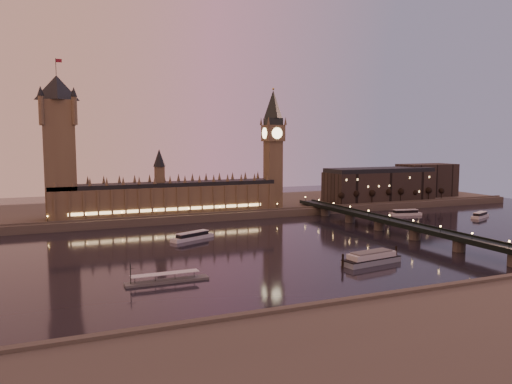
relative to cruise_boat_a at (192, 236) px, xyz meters
The scene contains 20 objects.
ground 57.10m from the cruise_boat_a, 41.50° to the right, with size 700.00×700.00×0.00m, color black.
far_embankment 146.53m from the cruise_boat_a, 60.24° to the left, with size 560.00×130.00×6.00m, color #423D35.
palace_of_westminster 85.48m from the cruise_boat_a, 88.20° to the left, with size 180.00×26.62×52.00m.
victoria_tower 130.12m from the cruise_boat_a, 132.88° to the left, with size 31.68×31.68×118.00m.
big_ben 141.72m from the cruise_boat_a, 40.70° to the left, with size 17.68×17.68×104.00m.
westminster_bridge 139.60m from the cruise_boat_a, 15.72° to the right, with size 13.20×260.00×15.30m.
city_block 256.05m from the cruise_boat_a, 21.40° to the left, with size 155.00×45.00×34.00m.
bare_tree_0 175.48m from the cruise_boat_a, 24.00° to the left, with size 5.50×5.50×11.18m.
bare_tree_1 191.05m from the cruise_boat_a, 21.93° to the left, with size 5.50×5.50×11.18m.
bare_tree_2 206.83m from the cruise_boat_a, 20.17° to the left, with size 5.50×5.50×11.18m.
bare_tree_3 222.78m from the cruise_boat_a, 18.67° to the left, with size 5.50×5.50×11.18m.
bare_tree_4 238.87m from the cruise_boat_a, 17.36° to the left, with size 5.50×5.50×11.18m.
bare_tree_5 255.07m from the cruise_boat_a, 16.23° to the left, with size 5.50×5.50×11.18m.
bare_tree_6 271.36m from the cruise_boat_a, 15.23° to the left, with size 5.50×5.50×11.18m.
bare_tree_7 287.73m from the cruise_boat_a, 14.34° to the left, with size 5.50×5.50×11.18m.
cruise_boat_a is the anchor object (origin of this frame).
cruise_boat_b 201.53m from the cruise_boat_a, ahead, with size 28.91×12.05×5.19m.
cruise_boat_c 248.81m from the cruise_boat_a, ahead, with size 24.43×15.27×4.76m.
moored_barge 121.41m from the cruise_boat_a, 55.10° to the right, with size 38.96×14.32×7.21m.
pontoon_pier 99.18m from the cruise_boat_a, 112.45° to the right, with size 38.39×6.40×10.24m.
Camera 1 is at (-129.80, -275.43, 64.81)m, focal length 35.00 mm.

